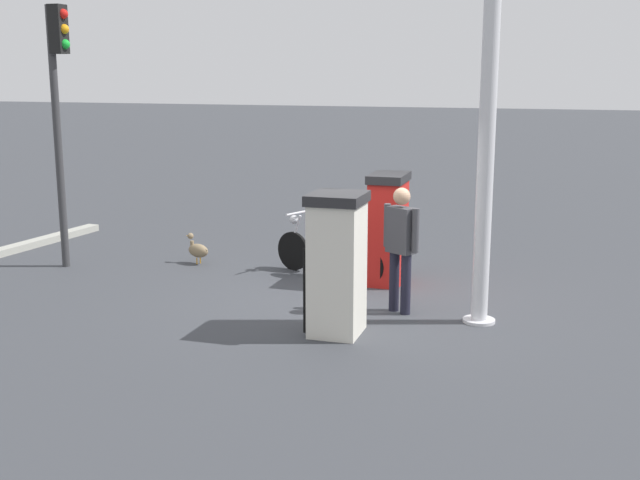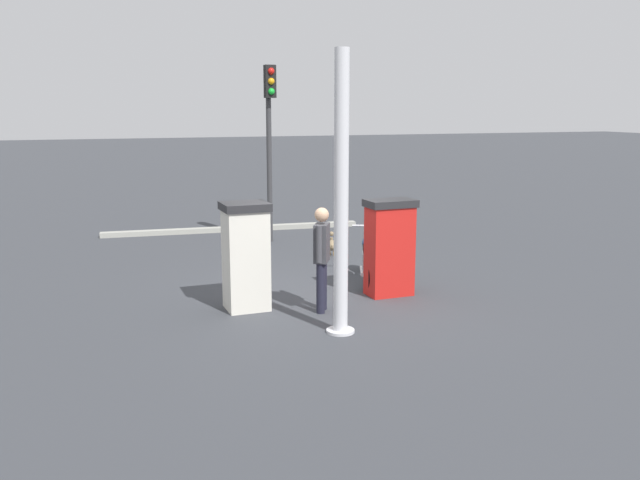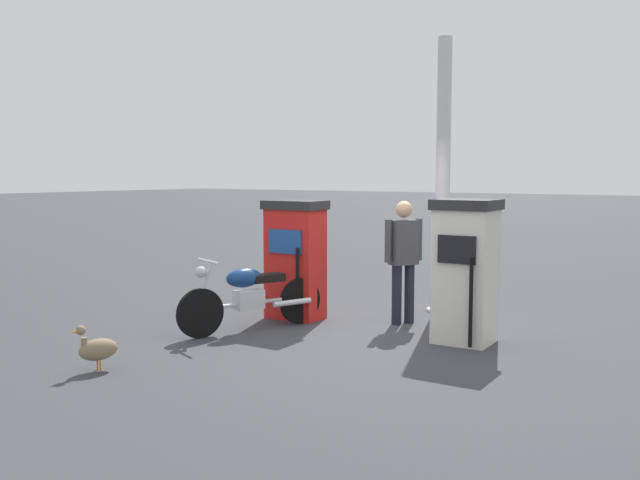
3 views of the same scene
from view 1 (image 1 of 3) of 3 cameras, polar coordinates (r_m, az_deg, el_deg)
ground_plane at (r=10.69m, az=1.96°, el=-4.57°), size 120.00×120.00×0.00m
fuel_pump_near at (r=11.58m, az=4.88°, el=0.87°), size 0.56×0.82×1.62m
fuel_pump_far at (r=9.27m, az=1.21°, el=-1.69°), size 0.67×0.72×1.68m
motorcycle_near_pump at (r=11.93m, az=0.48°, el=-0.48°), size 1.92×0.92×0.94m
attendant_person at (r=10.13m, az=5.82°, el=-0.14°), size 0.54×0.36×1.62m
wandering_duck at (r=12.96m, az=-8.76°, el=-0.69°), size 0.48×0.31×0.49m
roadside_traffic_light at (r=12.95m, az=-18.24°, el=10.01°), size 0.38×0.25×4.03m
canopy_support_pole at (r=9.71m, az=11.77°, el=4.73°), size 0.40×0.40×3.87m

